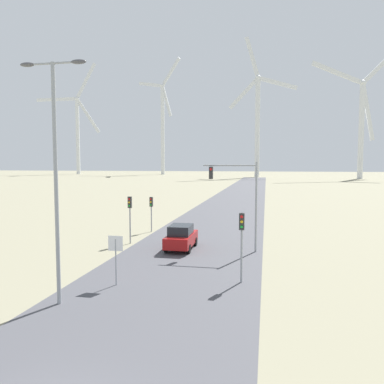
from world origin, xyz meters
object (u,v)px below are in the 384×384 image
Objects in this scene: traffic_light_post_near_right at (242,232)px; traffic_light_post_mid_left at (151,206)px; streetlamp at (55,156)px; traffic_light_post_near_left at (130,209)px; wind_turbine_far_left at (78,127)px; wind_turbine_left at (163,121)px; car_approaching at (181,237)px; traffic_light_mast_overhead at (238,189)px; wind_turbine_right at (362,117)px; stop_sign_near at (116,251)px; wind_turbine_center at (258,116)px.

traffic_light_post_near_right is 1.15× the size of traffic_light_post_mid_left.
traffic_light_post_near_left is (-1.40, 12.82, -3.94)m from streetlamp.
wind_turbine_far_left is (-110.67, 189.62, 25.81)m from traffic_light_post_near_right.
wind_turbine_left reaches higher than streetlamp.
streetlamp is 0.16× the size of wind_turbine_far_left.
traffic_light_post_mid_left is at bearing 123.95° from car_approaching.
streetlamp reaches higher than traffic_light_mast_overhead.
streetlamp is at bearing -121.19° from traffic_light_mast_overhead.
streetlamp is 2.88× the size of traffic_light_post_near_left.
traffic_light_post_mid_left is 7.90m from car_approaching.
traffic_light_post_near_right is 155.08m from wind_turbine_right.
traffic_light_post_near_left is at bearing -109.36° from wind_turbine_right.
car_approaching is (3.03, 11.70, -5.79)m from streetlamp.
traffic_light_mast_overhead is 148.11m from wind_turbine_right.
streetlamp reaches higher than traffic_light_post_near_right.
traffic_light_post_near_right is at bearing 14.99° from stop_sign_near.
stop_sign_near is at bearing -99.82° from car_approaching.
stop_sign_near is 0.80× the size of traffic_light_post_mid_left.
traffic_light_post_mid_left is 0.05× the size of wind_turbine_left.
wind_turbine_left reaches higher than wind_turbine_center.
wind_turbine_left is at bearing 104.35° from streetlamp.
streetlamp is 161.22m from wind_turbine_right.
wind_turbine_center is at bearing 90.91° from traffic_light_mast_overhead.
traffic_light_post_mid_left is at bearing -110.03° from wind_turbine_right.
wind_turbine_far_left is at bearing 163.53° from wind_turbine_center.
traffic_light_post_near_right is 159.87m from wind_turbine_center.
traffic_light_post_near_right is at bearing -73.14° from wind_turbine_left.
car_approaching is (4.43, -1.12, -1.85)m from traffic_light_post_near_left.
traffic_light_post_near_right is 0.06× the size of wind_turbine_left.
wind_turbine_center is (-2.38, 150.57, 23.59)m from traffic_light_mast_overhead.
wind_turbine_right is at bearing 72.84° from stop_sign_near.
traffic_light_post_near_right is 221.06m from wind_turbine_far_left.
traffic_light_post_near_left is at bearing -92.39° from wind_turbine_center.
wind_turbine_right is (47.79, 152.81, 18.94)m from streetlamp.
stop_sign_near reaches higher than car_approaching.
stop_sign_near is 15.43m from traffic_light_post_mid_left.
wind_turbine_center is at bearing 91.13° from traffic_light_post_near_right.
traffic_light_post_mid_left is 0.79× the size of car_approaching.
wind_turbine_center reaches higher than traffic_light_post_mid_left.
streetlamp is 205.80m from wind_turbine_left.
wind_turbine_far_left reaches higher than stop_sign_near.
streetlamp is 220.88m from wind_turbine_far_left.
stop_sign_near is 0.64× the size of car_approaching.
wind_turbine_far_left is at bearing 117.86° from streetlamp.
traffic_light_post_near_right is at bearing -59.73° from wind_turbine_far_left.
traffic_light_post_mid_left is (-1.31, 18.13, -4.30)m from streetlamp.
streetlamp is 0.17× the size of wind_turbine_center.
traffic_light_mast_overhead is 152.43m from wind_turbine_center.
traffic_light_post_near_left is at bearing 165.84° from car_approaching.
stop_sign_near is 0.70× the size of traffic_light_post_near_right.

